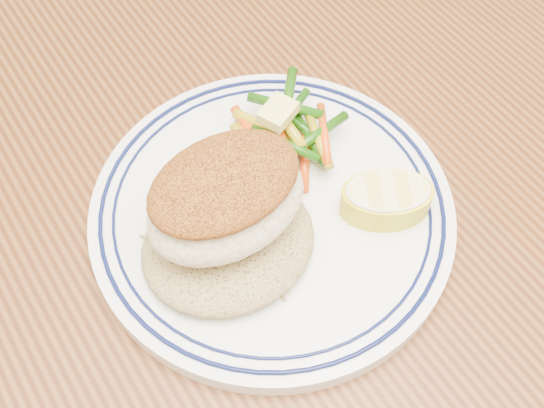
{
  "coord_description": "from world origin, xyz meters",
  "views": [
    {
      "loc": [
        -0.11,
        -0.25,
        1.17
      ],
      "look_at": [
        0.03,
        -0.04,
        0.77
      ],
      "focal_mm": 45.0,
      "sensor_mm": 36.0,
      "label": 1
    }
  ],
  "objects": [
    {
      "name": "dining_table",
      "position": [
        0.0,
        0.0,
        0.65
      ],
      "size": [
        1.5,
        0.9,
        0.75
      ],
      "color": "#46220E",
      "rests_on": "ground"
    },
    {
      "name": "plate",
      "position": [
        0.03,
        -0.04,
        0.76
      ],
      "size": [
        0.26,
        0.26,
        0.02
      ],
      "color": "white",
      "rests_on": "dining_table"
    },
    {
      "name": "rice_pilaf",
      "position": [
        -0.01,
        -0.05,
        0.78
      ],
      "size": [
        0.12,
        0.1,
        0.02
      ],
      "primitive_type": "ellipsoid",
      "color": "#967D4B",
      "rests_on": "plate"
    },
    {
      "name": "vegetable_pile",
      "position": [
        0.07,
        0.0,
        0.78
      ],
      "size": [
        0.1,
        0.09,
        0.03
      ],
      "color": "#E3460B",
      "rests_on": "plate"
    },
    {
      "name": "lemon_wedge",
      "position": [
        0.1,
        -0.08,
        0.78
      ],
      "size": [
        0.08,
        0.08,
        0.02
      ],
      "color": "yellow",
      "rests_on": "plate"
    },
    {
      "name": "butter_pat",
      "position": [
        0.07,
        0.01,
        0.8
      ],
      "size": [
        0.03,
        0.03,
        0.01
      ],
      "primitive_type": "cube",
      "rotation": [
        0.0,
        0.0,
        0.41
      ],
      "color": "#F1E576",
      "rests_on": "vegetable_pile"
    },
    {
      "name": "fish_fillet",
      "position": [
        -0.0,
        -0.04,
        0.81
      ],
      "size": [
        0.11,
        0.08,
        0.05
      ],
      "color": "white",
      "rests_on": "rice_pilaf"
    }
  ]
}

